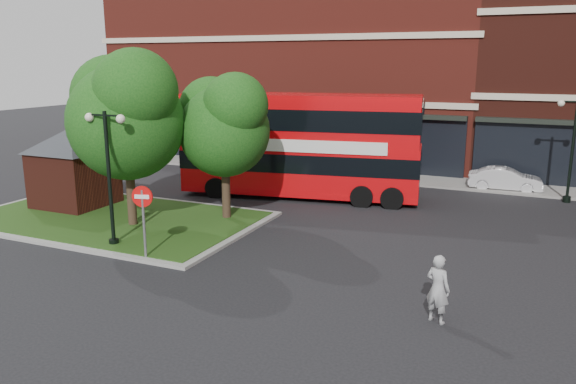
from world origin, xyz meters
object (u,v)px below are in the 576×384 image
at_px(bus, 300,139).
at_px(car_silver, 357,166).
at_px(car_white, 505,179).
at_px(woman, 438,289).

distance_m(bus, car_silver, 6.24).
bearing_deg(bus, car_white, 21.42).
relative_size(woman, car_white, 0.50).
height_order(woman, car_white, woman).
height_order(bus, car_white, bus).
distance_m(car_silver, car_white, 8.18).
bearing_deg(car_silver, car_white, -84.61).
bearing_deg(bus, woman, -62.36).
bearing_deg(woman, car_silver, -43.55).
bearing_deg(woman, car_white, -69.43).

